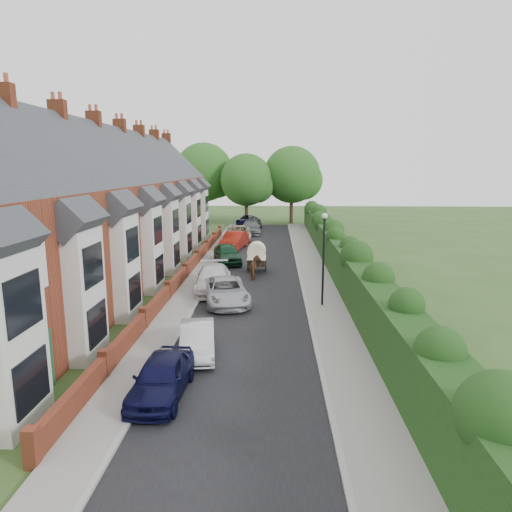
{
  "coord_description": "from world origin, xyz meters",
  "views": [
    {
      "loc": [
        0.77,
        -20.16,
        7.55
      ],
      "look_at": [
        -0.36,
        7.14,
        2.2
      ],
      "focal_mm": 32.0,
      "sensor_mm": 36.0,
      "label": 1
    }
  ],
  "objects": [
    {
      "name": "car_red",
      "position": [
        -3.0,
        21.8,
        0.8
      ],
      "size": [
        2.52,
        5.08,
        1.6
      ],
      "primitive_type": "imported",
      "rotation": [
        0.0,
        0.0,
        -0.18
      ],
      "color": "maroon",
      "rests_on": "ground"
    },
    {
      "name": "garden_wall_row",
      "position": [
        -5.35,
        10.0,
        0.46
      ],
      "size": [
        0.35,
        40.35,
        1.1
      ],
      "color": "brown",
      "rests_on": "ground"
    },
    {
      "name": "pavement_house_side",
      "position": [
        -4.35,
        11.0,
        0.06
      ],
      "size": [
        1.7,
        58.0,
        0.12
      ],
      "primitive_type": "cube",
      "color": "gray",
      "rests_on": "ground"
    },
    {
      "name": "tree_far_right",
      "position": [
        3.39,
        42.08,
        6.31
      ],
      "size": [
        7.98,
        7.6,
        10.31
      ],
      "color": "#332316",
      "rests_on": "ground"
    },
    {
      "name": "car_extra_far",
      "position": [
        -2.9,
        39.26,
        0.66
      ],
      "size": [
        2.86,
        5.01,
        1.32
      ],
      "primitive_type": "imported",
      "rotation": [
        0.0,
        0.0,
        -0.15
      ],
      "color": "black",
      "rests_on": "ground"
    },
    {
      "name": "car_grey",
      "position": [
        -1.94,
        31.52,
        0.74
      ],
      "size": [
        2.47,
        5.23,
        1.47
      ],
      "primitive_type": "imported",
      "rotation": [
        0.0,
        0.0,
        0.08
      ],
      "color": "#525559",
      "rests_on": "ground"
    },
    {
      "name": "car_silver_a",
      "position": [
        -2.35,
        -2.68,
        0.64
      ],
      "size": [
        1.92,
        4.04,
        1.28
      ],
      "primitive_type": "imported",
      "rotation": [
        0.0,
        0.0,
        0.15
      ],
      "color": "#BAB9BF",
      "rests_on": "ground"
    },
    {
      "name": "kerb_hedge_side",
      "position": [
        2.55,
        11.0,
        0.07
      ],
      "size": [
        0.18,
        58.0,
        0.13
      ],
      "primitive_type": "cube",
      "color": "#999994",
      "rests_on": "ground"
    },
    {
      "name": "car_navy",
      "position": [
        -2.95,
        -6.2,
        0.69
      ],
      "size": [
        1.78,
        4.11,
        1.38
      ],
      "primitive_type": "imported",
      "rotation": [
        0.0,
        0.0,
        -0.04
      ],
      "color": "black",
      "rests_on": "ground"
    },
    {
      "name": "horse_cart",
      "position": [
        -0.53,
        12.18,
        1.27
      ],
      "size": [
        1.4,
        3.08,
        2.22
      ],
      "color": "black",
      "rests_on": "ground"
    },
    {
      "name": "horse",
      "position": [
        -0.53,
        10.22,
        0.77
      ],
      "size": [
        0.94,
        1.87,
        1.54
      ],
      "primitive_type": "imported",
      "rotation": [
        0.0,
        0.0,
        3.21
      ],
      "color": "#52341E",
      "rests_on": "ground"
    },
    {
      "name": "car_white",
      "position": [
        -3.0,
        7.0,
        0.77
      ],
      "size": [
        2.66,
        5.47,
        1.53
      ],
      "primitive_type": "imported",
      "rotation": [
        0.0,
        0.0,
        0.1
      ],
      "color": "white",
      "rests_on": "ground"
    },
    {
      "name": "car_green",
      "position": [
        -3.0,
        15.31,
        0.77
      ],
      "size": [
        2.93,
        4.86,
        1.55
      ],
      "primitive_type": "imported",
      "rotation": [
        0.0,
        0.0,
        0.26
      ],
      "color": "#113A22",
      "rests_on": "ground"
    },
    {
      "name": "car_black",
      "position": [
        -1.7,
        35.33,
        0.72
      ],
      "size": [
        1.84,
        4.3,
        1.45
      ],
      "primitive_type": "imported",
      "rotation": [
        0.0,
        0.0,
        -0.03
      ],
      "color": "black",
      "rests_on": "ground"
    },
    {
      "name": "ground",
      "position": [
        0.0,
        0.0,
        0.0
      ],
      "size": [
        140.0,
        140.0,
        0.0
      ],
      "primitive_type": "plane",
      "color": "#2D4C1E",
      "rests_on": "ground"
    },
    {
      "name": "terrace_row",
      "position": [
        -10.87,
        9.98,
        4.47
      ],
      "size": [
        9.05,
        40.5,
        11.5
      ],
      "color": "#963C26",
      "rests_on": "ground"
    },
    {
      "name": "tree_far_back",
      "position": [
        -8.59,
        43.08,
        6.62
      ],
      "size": [
        8.4,
        8.0,
        10.82
      ],
      "color": "#332316",
      "rests_on": "ground"
    },
    {
      "name": "tree_far_left",
      "position": [
        -2.65,
        40.08,
        5.71
      ],
      "size": [
        7.14,
        6.8,
        9.29
      ],
      "color": "#332316",
      "rests_on": "ground"
    },
    {
      "name": "car_silver_b",
      "position": [
        -1.95,
        4.49,
        0.7
      ],
      "size": [
        3.38,
        5.44,
        1.4
      ],
      "primitive_type": "imported",
      "rotation": [
        0.0,
        0.0,
        0.22
      ],
      "color": "#ADAFB5",
      "rests_on": "ground"
    },
    {
      "name": "hedge",
      "position": [
        5.4,
        11.0,
        1.6
      ],
      "size": [
        2.1,
        58.0,
        2.85
      ],
      "color": "black",
      "rests_on": "ground"
    },
    {
      "name": "road",
      "position": [
        -0.5,
        11.0,
        0.01
      ],
      "size": [
        6.0,
        58.0,
        0.02
      ],
      "primitive_type": "cube",
      "color": "black",
      "rests_on": "ground"
    },
    {
      "name": "lamppost",
      "position": [
        3.4,
        4.0,
        3.3
      ],
      "size": [
        0.32,
        0.32,
        5.16
      ],
      "color": "black",
      "rests_on": "ground"
    },
    {
      "name": "car_beige",
      "position": [
        -3.0,
        26.84,
        0.76
      ],
      "size": [
        2.98,
        5.69,
        1.53
      ],
      "primitive_type": "imported",
      "rotation": [
        0.0,
        0.0,
        0.08
      ],
      "color": "tan",
      "rests_on": "ground"
    },
    {
      "name": "kerb_house_side",
      "position": [
        -3.55,
        11.0,
        0.07
      ],
      "size": [
        0.18,
        58.0,
        0.13
      ],
      "primitive_type": "cube",
      "color": "#999994",
      "rests_on": "ground"
    },
    {
      "name": "pavement_hedge_side",
      "position": [
        3.6,
        11.0,
        0.06
      ],
      "size": [
        2.2,
        58.0,
        0.12
      ],
      "primitive_type": "cube",
      "color": "gray",
      "rests_on": "ground"
    }
  ]
}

